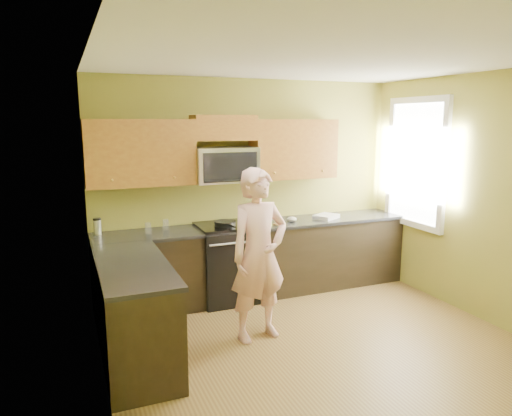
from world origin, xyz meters
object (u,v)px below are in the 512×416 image
butter_tub (267,226)px  microwave (225,182)px  stove (229,262)px  woman (259,255)px  frying_pan (225,226)px  travel_mug (98,235)px

butter_tub → microwave: bearing=148.0°
stove → woman: bearing=-93.5°
stove → woman: (-0.07, -1.10, 0.39)m
stove → butter_tub: size_ratio=8.04×
stove → microwave: (0.00, 0.12, 0.97)m
stove → frying_pan: bearing=-143.4°
microwave → frying_pan: bearing=-111.0°
butter_tub → stove: bearing=161.1°
microwave → butter_tub: size_ratio=6.43×
frying_pan → butter_tub: size_ratio=3.78×
woman → butter_tub: size_ratio=14.70×
microwave → frying_pan: 0.53m
woman → butter_tub: 1.08m
frying_pan → butter_tub: frying_pan is taller
stove → woman: 1.17m
microwave → frying_pan: size_ratio=1.70×
stove → frying_pan: size_ratio=2.13×
frying_pan → travel_mug: 1.45m
woman → travel_mug: (-1.43, 1.28, 0.05)m
woman → travel_mug: 1.92m
travel_mug → butter_tub: bearing=-9.6°
microwave → woman: woman is taller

